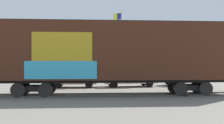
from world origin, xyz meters
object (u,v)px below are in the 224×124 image
parked_car_white (129,77)px  parked_car_tan (74,78)px  flagpole (120,38)px  parked_car_black (184,77)px  freight_car (113,53)px

parked_car_white → parked_car_tan: bearing=-179.6°
flagpole → parked_car_white: bearing=-92.1°
flagpole → parked_car_tan: 9.53m
flagpole → parked_car_black: bearing=-48.6°
parked_car_tan → parked_car_black: parked_car_black is taller
parked_car_tan → parked_car_black: (10.58, 0.60, 0.00)m
freight_car → parked_car_white: bearing=70.1°
freight_car → parked_car_black: freight_car is taller
parked_car_tan → freight_car: bearing=-65.4°
parked_car_tan → parked_car_white: parked_car_white is taller
flagpole → parked_car_tan: (-5.24, -6.65, -4.36)m
parked_car_white → parked_car_black: size_ratio=1.18×
parked_car_tan → flagpole: bearing=51.8°
parked_car_black → parked_car_tan: bearing=-176.8°
freight_car → parked_car_white: freight_car is taller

